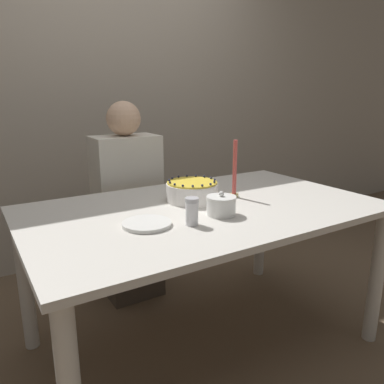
{
  "coord_description": "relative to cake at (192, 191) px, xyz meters",
  "views": [
    {
      "loc": [
        -0.96,
        -1.44,
        1.28
      ],
      "look_at": [
        -0.0,
        0.11,
        0.8
      ],
      "focal_mm": 35.0,
      "sensor_mm": 36.0,
      "label": 1
    }
  ],
  "objects": [
    {
      "name": "ground_plane",
      "position": [
        0.0,
        -0.11,
        -0.81
      ],
      "size": [
        12.0,
        12.0,
        0.0
      ],
      "primitive_type": "plane",
      "color": "brown"
    },
    {
      "name": "wall_behind",
      "position": [
        0.0,
        1.29,
        0.49
      ],
      "size": [
        8.0,
        0.05,
        2.6
      ],
      "color": "#ADA393",
      "rests_on": "ground_plane"
    },
    {
      "name": "dining_table",
      "position": [
        0.0,
        -0.11,
        -0.15
      ],
      "size": [
        1.68,
        1.01,
        0.76
      ],
      "color": "beige",
      "rests_on": "ground_plane"
    },
    {
      "name": "cake",
      "position": [
        0.0,
        0.0,
        0.0
      ],
      "size": [
        0.26,
        0.26,
        0.11
      ],
      "color": "white",
      "rests_on": "dining_table"
    },
    {
      "name": "sugar_bowl",
      "position": [
        -0.01,
        -0.26,
        -0.01
      ],
      "size": [
        0.13,
        0.13,
        0.11
      ],
      "color": "white",
      "rests_on": "dining_table"
    },
    {
      "name": "sugar_shaker",
      "position": [
        -0.19,
        -0.31,
        0.01
      ],
      "size": [
        0.06,
        0.06,
        0.12
      ],
      "color": "white",
      "rests_on": "dining_table"
    },
    {
      "name": "plate_stack",
      "position": [
        -0.35,
        -0.22,
        -0.04
      ],
      "size": [
        0.2,
        0.2,
        0.02
      ],
      "color": "white",
      "rests_on": "dining_table"
    },
    {
      "name": "candle",
      "position": [
        0.22,
        -0.06,
        0.07
      ],
      "size": [
        0.05,
        0.05,
        0.3
      ],
      "color": "tan",
      "rests_on": "dining_table"
    },
    {
      "name": "person_man_blue_shirt",
      "position": [
        -0.11,
        0.59,
        -0.26
      ],
      "size": [
        0.4,
        0.34,
        1.24
      ],
      "rotation": [
        0.0,
        0.0,
        3.14
      ],
      "color": "#473D33",
      "rests_on": "ground_plane"
    }
  ]
}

